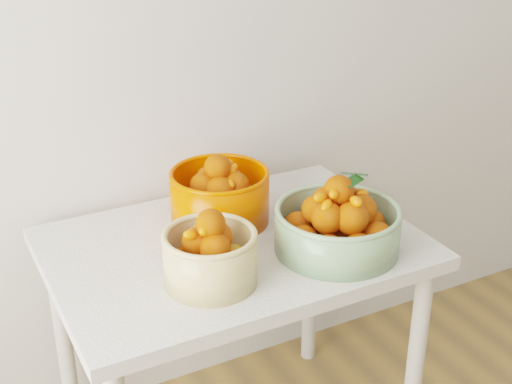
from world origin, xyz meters
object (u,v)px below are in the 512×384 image
at_px(table, 234,272).
at_px(bowl_orange, 220,195).
at_px(bowl_cream, 210,255).
at_px(bowl_green, 338,225).

height_order(table, bowl_orange, bowl_orange).
bearing_deg(bowl_cream, bowl_orange, 61.02).
bearing_deg(bowl_orange, bowl_green, -55.69).
relative_size(bowl_cream, bowl_orange, 0.85).
height_order(table, bowl_green, bowl_green).
bearing_deg(bowl_orange, bowl_cream, -118.98).
distance_m(bowl_cream, bowl_orange, 0.33).
xyz_separation_m(table, bowl_cream, (-0.14, -0.16, 0.17)).
bearing_deg(bowl_cream, table, 48.09).
bearing_deg(table, bowl_green, -36.09).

